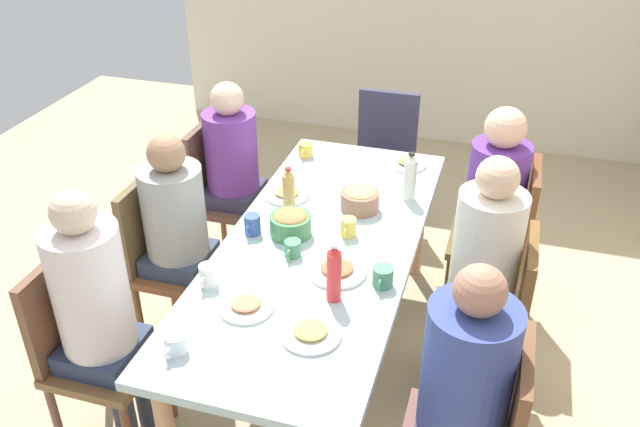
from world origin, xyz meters
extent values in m
plane|color=tan|center=(0.00, 0.00, 0.00)|extent=(6.85, 6.85, 0.00)
cube|color=#ACC5CA|center=(0.00, 0.00, 0.72)|extent=(2.04, 0.84, 0.04)
cylinder|color=tan|center=(-0.92, -0.32, 0.35)|extent=(0.07, 0.07, 0.70)
cylinder|color=tan|center=(-0.92, 0.32, 0.35)|extent=(0.07, 0.07, 0.70)
cube|color=brown|center=(0.00, 0.72, 0.44)|extent=(0.40, 0.40, 0.04)
cylinder|color=brown|center=(0.17, 0.89, 0.21)|extent=(0.04, 0.04, 0.43)
cylinder|color=brown|center=(-0.17, 0.89, 0.21)|extent=(0.04, 0.04, 0.43)
cylinder|color=brown|center=(0.17, 0.55, 0.21)|extent=(0.04, 0.04, 0.43)
cylinder|color=brown|center=(-0.17, 0.55, 0.21)|extent=(0.04, 0.04, 0.43)
cube|color=brown|center=(0.00, 0.90, 0.68)|extent=(0.38, 0.04, 0.45)
cylinder|color=#41473A|center=(0.08, 0.62, 0.23)|extent=(0.09, 0.09, 0.45)
cylinder|color=#443844|center=(-0.08, 0.62, 0.23)|extent=(0.09, 0.09, 0.45)
cube|color=#494338|center=(0.00, 0.72, 0.50)|extent=(0.30, 0.30, 0.10)
cylinder|color=silver|center=(0.00, 0.72, 0.82)|extent=(0.28, 0.28, 0.55)
sphere|color=beige|center=(0.00, 0.72, 1.18)|extent=(0.17, 0.17, 0.17)
cube|color=brown|center=(-0.68, -0.72, 0.44)|extent=(0.40, 0.40, 0.04)
cylinder|color=brown|center=(-0.85, -0.89, 0.21)|extent=(0.04, 0.04, 0.43)
cylinder|color=brown|center=(-0.51, -0.89, 0.21)|extent=(0.04, 0.04, 0.43)
cylinder|color=brown|center=(-0.85, -0.55, 0.21)|extent=(0.04, 0.04, 0.43)
cylinder|color=brown|center=(-0.51, -0.55, 0.21)|extent=(0.04, 0.04, 0.43)
cube|color=brown|center=(-0.68, -0.90, 0.68)|extent=(0.38, 0.04, 0.45)
cylinder|color=#272944|center=(-0.76, -0.62, 0.23)|extent=(0.09, 0.09, 0.45)
cylinder|color=#352B55|center=(-0.60, -0.62, 0.23)|extent=(0.09, 0.09, 0.45)
cube|color=#34334A|center=(-0.68, -0.72, 0.50)|extent=(0.30, 0.30, 0.10)
cylinder|color=#6E379A|center=(-0.68, -0.72, 0.77)|extent=(0.29, 0.29, 0.45)
sphere|color=beige|center=(-0.68, -0.72, 1.08)|extent=(0.18, 0.18, 0.18)
cube|color=brown|center=(0.68, -0.72, 0.44)|extent=(0.40, 0.40, 0.04)
cylinder|color=brown|center=(0.51, -0.89, 0.21)|extent=(0.04, 0.04, 0.43)
cylinder|color=brown|center=(0.85, -0.89, 0.21)|extent=(0.04, 0.04, 0.43)
cylinder|color=brown|center=(0.51, -0.55, 0.21)|extent=(0.04, 0.04, 0.43)
cube|color=brown|center=(0.68, -0.90, 0.68)|extent=(0.38, 0.04, 0.45)
cylinder|color=#313244|center=(0.60, -0.62, 0.23)|extent=(0.09, 0.09, 0.45)
cylinder|color=#303549|center=(0.76, -0.62, 0.23)|extent=(0.09, 0.09, 0.45)
cube|color=#29334F|center=(0.68, -0.72, 0.50)|extent=(0.30, 0.30, 0.10)
cylinder|color=silver|center=(0.68, -0.72, 0.82)|extent=(0.29, 0.29, 0.54)
sphere|color=beige|center=(0.68, -0.72, 1.16)|extent=(0.17, 0.17, 0.17)
cube|color=brown|center=(-0.68, 0.72, 0.44)|extent=(0.40, 0.40, 0.04)
cylinder|color=brown|center=(-0.51, 0.89, 0.21)|extent=(0.04, 0.04, 0.43)
cylinder|color=brown|center=(-0.85, 0.89, 0.21)|extent=(0.04, 0.04, 0.43)
cylinder|color=brown|center=(-0.51, 0.55, 0.21)|extent=(0.04, 0.04, 0.43)
cylinder|color=brown|center=(-0.85, 0.55, 0.21)|extent=(0.04, 0.04, 0.43)
cube|color=brown|center=(-0.68, 0.90, 0.68)|extent=(0.38, 0.04, 0.45)
cylinder|color=#363147|center=(-0.60, 0.62, 0.23)|extent=(0.09, 0.09, 0.45)
cylinder|color=#322B52|center=(-0.76, 0.62, 0.23)|extent=(0.09, 0.09, 0.45)
cube|color=#33344C|center=(-0.68, 0.72, 0.50)|extent=(0.30, 0.30, 0.10)
cylinder|color=#62339B|center=(-0.68, 0.72, 0.78)|extent=(0.30, 0.30, 0.46)
sphere|color=beige|center=(-0.68, 0.72, 1.10)|extent=(0.20, 0.20, 0.20)
cube|color=#32404D|center=(-1.32, 0.00, 0.44)|extent=(0.40, 0.40, 0.04)
cylinder|color=#363B44|center=(-1.49, 0.17, 0.21)|extent=(0.04, 0.04, 0.43)
cylinder|color=#313F50|center=(-1.49, -0.17, 0.21)|extent=(0.04, 0.04, 0.43)
cylinder|color=#26354A|center=(-1.15, 0.17, 0.21)|extent=(0.04, 0.04, 0.43)
cylinder|color=#303449|center=(-1.15, -0.17, 0.21)|extent=(0.04, 0.04, 0.43)
cube|color=#34344F|center=(-1.50, 0.00, 0.68)|extent=(0.04, 0.38, 0.45)
cube|color=brown|center=(0.00, -0.72, 0.44)|extent=(0.40, 0.40, 0.04)
cylinder|color=brown|center=(-0.17, -0.89, 0.21)|extent=(0.04, 0.04, 0.43)
cylinder|color=brown|center=(0.17, -0.89, 0.21)|extent=(0.04, 0.04, 0.43)
cylinder|color=brown|center=(-0.17, -0.55, 0.21)|extent=(0.04, 0.04, 0.43)
cylinder|color=brown|center=(0.17, -0.55, 0.21)|extent=(0.04, 0.04, 0.43)
cube|color=brown|center=(0.00, -0.90, 0.68)|extent=(0.38, 0.04, 0.45)
cylinder|color=#333543|center=(-0.08, -0.62, 0.23)|extent=(0.09, 0.09, 0.45)
cylinder|color=#2C2F53|center=(0.08, -0.62, 0.23)|extent=(0.09, 0.09, 0.45)
cube|color=#313C52|center=(0.00, -0.72, 0.50)|extent=(0.30, 0.30, 0.10)
cylinder|color=#9B9F9D|center=(0.00, -0.72, 0.77)|extent=(0.30, 0.30, 0.45)
sphere|color=#9E7656|center=(0.00, -0.72, 1.08)|extent=(0.18, 0.18, 0.18)
cube|color=brown|center=(0.68, 0.90, 0.68)|extent=(0.38, 0.04, 0.45)
cylinder|color=#354490|center=(0.68, 0.72, 0.80)|extent=(0.31, 0.31, 0.50)
sphere|color=#A7745B|center=(0.68, 0.72, 1.13)|extent=(0.17, 0.17, 0.17)
cylinder|color=silver|center=(-0.86, 0.24, 0.74)|extent=(0.20, 0.20, 0.01)
ellipsoid|color=#7A9253|center=(-0.86, 0.24, 0.76)|extent=(0.11, 0.11, 0.02)
cylinder|color=white|center=(-0.35, -0.28, 0.74)|extent=(0.22, 0.22, 0.01)
ellipsoid|color=tan|center=(-0.35, -0.28, 0.76)|extent=(0.12, 0.12, 0.02)
cylinder|color=white|center=(0.53, -0.14, 0.74)|extent=(0.22, 0.22, 0.01)
ellipsoid|color=tan|center=(0.53, -0.14, 0.76)|extent=(0.12, 0.12, 0.02)
cylinder|color=silver|center=(0.61, 0.15, 0.74)|extent=(0.23, 0.23, 0.01)
ellipsoid|color=tan|center=(0.61, 0.15, 0.76)|extent=(0.13, 0.13, 0.02)
cylinder|color=white|center=(0.20, 0.13, 0.74)|extent=(0.25, 0.25, 0.01)
ellipsoid|color=#A86B40|center=(0.20, 0.13, 0.76)|extent=(0.14, 0.14, 0.02)
cylinder|color=#427D4C|center=(-0.03, -0.15, 0.79)|extent=(0.19, 0.19, 0.10)
ellipsoid|color=#AF7B48|center=(-0.03, -0.15, 0.83)|extent=(0.15, 0.15, 0.04)
cylinder|color=#966450|center=(-0.33, 0.10, 0.78)|extent=(0.19, 0.19, 0.09)
ellipsoid|color=tan|center=(-0.33, 0.10, 0.83)|extent=(0.15, 0.15, 0.04)
cylinder|color=#3A569A|center=(0.02, -0.32, 0.78)|extent=(0.07, 0.07, 0.09)
torus|color=#3957A6|center=(0.07, -0.32, 0.78)|extent=(0.05, 0.01, 0.05)
cylinder|color=#EBCC4B|center=(-0.82, -0.33, 0.77)|extent=(0.08, 0.08, 0.08)
torus|color=#EBC94A|center=(-0.76, -0.33, 0.77)|extent=(0.05, 0.01, 0.05)
cylinder|color=white|center=(0.43, -0.34, 0.78)|extent=(0.07, 0.07, 0.09)
torus|color=white|center=(0.48, -0.34, 0.78)|extent=(0.05, 0.01, 0.05)
cylinder|color=#E9D155|center=(-0.09, 0.11, 0.78)|extent=(0.07, 0.07, 0.09)
torus|color=yellow|center=(-0.04, 0.11, 0.78)|extent=(0.05, 0.01, 0.05)
cylinder|color=#498E63|center=(0.13, -0.08, 0.77)|extent=(0.07, 0.07, 0.07)
torus|color=#4F8E5B|center=(0.18, -0.08, 0.77)|extent=(0.05, 0.01, 0.05)
cylinder|color=white|center=(0.82, -0.29, 0.78)|extent=(0.08, 0.08, 0.08)
torus|color=white|center=(0.87, -0.29, 0.78)|extent=(0.05, 0.01, 0.05)
cylinder|color=#4C8B66|center=(0.23, 0.33, 0.78)|extent=(0.08, 0.08, 0.08)
torus|color=#40916A|center=(0.28, 0.33, 0.78)|extent=(0.05, 0.01, 0.05)
cylinder|color=red|center=(0.37, 0.17, 0.85)|extent=(0.06, 0.06, 0.22)
cone|color=red|center=(0.37, 0.17, 0.97)|extent=(0.05, 0.05, 0.03)
cylinder|color=white|center=(0.37, 0.17, 0.99)|extent=(0.03, 0.03, 0.01)
cylinder|color=tan|center=(-0.25, -0.23, 0.83)|extent=(0.06, 0.06, 0.18)
cone|color=gold|center=(-0.25, -0.23, 0.93)|extent=(0.05, 0.05, 0.03)
cylinder|color=red|center=(-0.25, -0.23, 0.95)|extent=(0.03, 0.03, 0.01)
cylinder|color=silver|center=(-0.50, 0.31, 0.84)|extent=(0.06, 0.06, 0.21)
cone|color=silver|center=(-0.50, 0.31, 0.96)|extent=(0.06, 0.06, 0.03)
cylinder|color=black|center=(-0.50, 0.31, 0.98)|extent=(0.03, 0.03, 0.01)
camera|label=1|loc=(2.40, 0.72, 2.40)|focal=37.78mm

